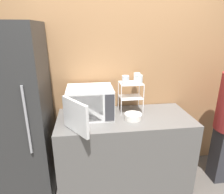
{
  "coord_description": "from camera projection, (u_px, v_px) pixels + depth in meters",
  "views": [
    {
      "loc": [
        -0.42,
        -1.69,
        1.86
      ],
      "look_at": [
        -0.14,
        0.38,
        1.13
      ],
      "focal_mm": 32.0,
      "sensor_mm": 36.0,
      "label": 1
    }
  ],
  "objects": [
    {
      "name": "wall_back",
      "position": [
        120.0,
        75.0,
        2.5
      ],
      "size": [
        8.0,
        0.06,
        2.6
      ],
      "color": "#9E7047",
      "rests_on": "ground_plane"
    },
    {
      "name": "counter",
      "position": [
        124.0,
        151.0,
        2.42
      ],
      "size": [
        1.53,
        0.69,
        0.9
      ],
      "color": "#595654",
      "rests_on": "ground_plane"
    },
    {
      "name": "microwave",
      "position": [
        90.0,
        103.0,
        2.23
      ],
      "size": [
        0.53,
        0.75,
        0.34
      ],
      "color": "silver",
      "rests_on": "counter"
    },
    {
      "name": "dish_rack",
      "position": [
        131.0,
        91.0,
        2.36
      ],
      "size": [
        0.27,
        0.21,
        0.36
      ],
      "color": "white",
      "rests_on": "counter"
    },
    {
      "name": "glass_front_left",
      "position": [
        125.0,
        80.0,
        2.25
      ],
      "size": [
        0.08,
        0.08,
        0.1
      ],
      "color": "silver",
      "rests_on": "dish_rack"
    },
    {
      "name": "glass_back_right",
      "position": [
        137.0,
        77.0,
        2.38
      ],
      "size": [
        0.08,
        0.08,
        0.1
      ],
      "color": "silver",
      "rests_on": "dish_rack"
    },
    {
      "name": "glass_front_right",
      "position": [
        139.0,
        79.0,
        2.27
      ],
      "size": [
        0.08,
        0.08,
        0.1
      ],
      "color": "silver",
      "rests_on": "dish_rack"
    },
    {
      "name": "bowl",
      "position": [
        133.0,
        117.0,
        2.21
      ],
      "size": [
        0.19,
        0.19,
        0.07
      ],
      "color": "silver",
      "rests_on": "counter"
    },
    {
      "name": "refrigerator",
      "position": [
        17.0,
        117.0,
        2.13
      ],
      "size": [
        0.66,
        0.66,
        1.92
      ],
      "color": "#2D2D2D",
      "rests_on": "ground_plane"
    }
  ]
}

